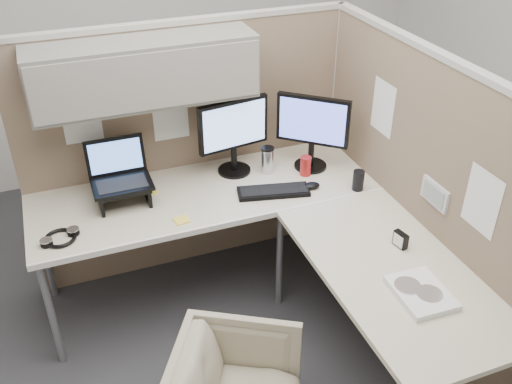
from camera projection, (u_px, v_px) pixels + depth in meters
name	position (u px, v px, depth m)	size (l,w,h in m)	color
ground	(255.00, 341.00, 3.30)	(4.50, 4.50, 0.00)	#2F2E33
partition_back	(169.00, 116.00, 3.30)	(2.00, 0.36, 1.63)	#836B56
partition_right	(415.00, 198.00, 3.08)	(0.07, 2.03, 1.63)	#836B56
desk	(269.00, 228.00, 3.07)	(2.00, 1.98, 0.73)	beige
monitor_left	(233.00, 131.00, 3.35)	(0.44, 0.20, 0.47)	black
monitor_right	(312.00, 127.00, 3.39)	(0.36, 0.31, 0.47)	black
laptop_station	(121.00, 181.00, 3.15)	(0.33, 0.28, 0.34)	black
keyboard	(273.00, 192.00, 3.27)	(0.41, 0.14, 0.02)	black
mouse	(311.00, 186.00, 3.32)	(0.10, 0.06, 0.04)	black
travel_mug	(267.00, 160.00, 3.44)	(0.08, 0.08, 0.17)	silver
soda_can_green	(358.00, 180.00, 3.29)	(0.07, 0.07, 0.12)	black
soda_can_silver	(306.00, 166.00, 3.43)	(0.07, 0.07, 0.12)	#B21E1E
sticky_note_a	(182.00, 220.00, 3.05)	(0.08, 0.08, 0.01)	yellow
sticky_note_c	(150.00, 192.00, 3.28)	(0.08, 0.08, 0.01)	yellow
headphones	(60.00, 238.00, 2.90)	(0.21, 0.21, 0.03)	black
paper_stack	(421.00, 293.00, 2.55)	(0.24, 0.30, 0.03)	white
desk_clock	(400.00, 240.00, 2.84)	(0.05, 0.09, 0.08)	black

